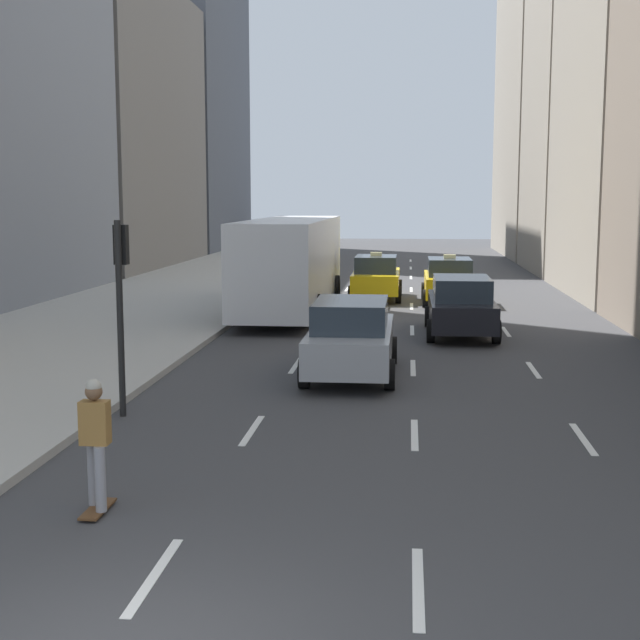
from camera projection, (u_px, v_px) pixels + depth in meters
sidewalk_left at (165, 299)px, 34.79m from camera, size 8.00×66.00×0.15m
lane_markings at (412, 317)px, 29.92m from camera, size 5.72×56.00×0.01m
taxi_lead at (376, 277)px, 35.10m from camera, size 2.02×4.40×1.87m
taxi_second at (449, 280)px, 33.69m from camera, size 2.02×4.40×1.87m
sedan_black_near at (351, 337)px, 20.02m from camera, size 2.02×4.87×1.74m
sedan_silver_behind at (461, 305)px, 25.91m from camera, size 2.02×4.84×1.73m
city_bus at (291, 261)px, 31.03m from camera, size 2.80×11.61×3.25m
skateboarder at (95, 440)px, 11.27m from camera, size 0.36×0.80×1.75m
traffic_light_pole at (121, 286)px, 16.19m from camera, size 0.24×0.42×3.60m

